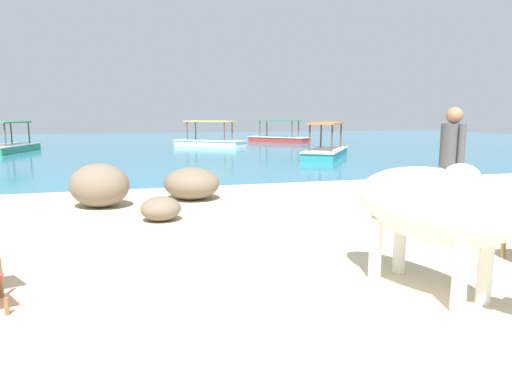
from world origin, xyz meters
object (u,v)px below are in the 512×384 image
at_px(boat_white, 210,141).
at_px(boat_teal, 326,150).
at_px(person_standing, 452,157).
at_px(boat_green, 9,146).
at_px(boat_red, 279,138).
at_px(cow, 435,207).

relative_size(boat_white, boat_teal, 0.95).
relative_size(person_standing, boat_green, 0.42).
height_order(boat_white, boat_green, same).
distance_m(boat_white, boat_red, 5.25).
height_order(boat_green, boat_teal, same).
xyz_separation_m(person_standing, boat_white, (-0.14, 17.72, -0.70)).
xyz_separation_m(boat_white, boat_red, (4.56, 2.60, 0.00)).
distance_m(cow, boat_green, 19.74).
bearing_deg(boat_red, boat_white, 79.25).
bearing_deg(boat_white, person_standing, -47.71).
height_order(cow, boat_red, boat_red).
distance_m(person_standing, boat_green, 18.65).
bearing_deg(cow, person_standing, 123.45).
height_order(person_standing, boat_red, person_standing).
bearing_deg(boat_white, boat_red, 71.53).
bearing_deg(person_standing, boat_red, -95.78).
bearing_deg(boat_white, boat_green, -129.26).
distance_m(boat_white, boat_green, 8.93).
height_order(cow, boat_teal, boat_teal).
bearing_deg(boat_red, person_standing, 127.28).
height_order(cow, boat_green, boat_green).
height_order(cow, boat_white, boat_white).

